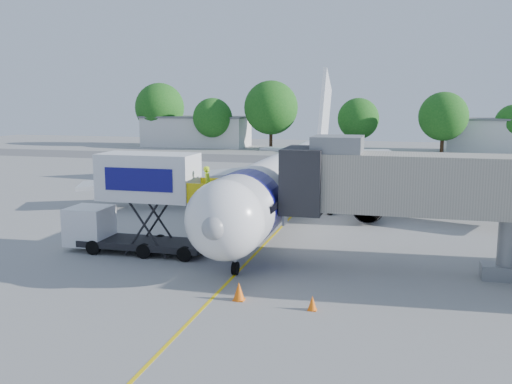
% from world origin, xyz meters
% --- Properties ---
extents(ground, '(160.00, 160.00, 0.00)m').
position_xyz_m(ground, '(0.00, 0.00, 0.00)').
color(ground, gray).
rests_on(ground, ground).
extents(guidance_line, '(0.15, 70.00, 0.01)m').
position_xyz_m(guidance_line, '(0.00, 0.00, 0.01)').
color(guidance_line, yellow).
rests_on(guidance_line, ground).
extents(taxiway_strip, '(120.00, 10.00, 0.01)m').
position_xyz_m(taxiway_strip, '(0.00, 42.00, 0.00)').
color(taxiway_strip, '#59595B').
rests_on(taxiway_strip, ground).
extents(aircraft, '(34.17, 37.73, 11.35)m').
position_xyz_m(aircraft, '(0.00, 4.12, 2.95)').
color(aircraft, white).
rests_on(aircraft, ground).
extents(jet_bridge, '(13.90, 3.20, 6.60)m').
position_xyz_m(jet_bridge, '(7.99, -7.00, 4.34)').
color(jet_bridge, '#A19A89').
rests_on(jet_bridge, ground).
extents(catering_hiloader, '(8.50, 2.44, 5.50)m').
position_xyz_m(catering_hiloader, '(-6.26, -7.00, 2.76)').
color(catering_hiloader, black).
rests_on(catering_hiloader, ground).
extents(ground_tug, '(4.26, 3.06, 1.53)m').
position_xyz_m(ground_tug, '(-1.28, -15.28, 0.80)').
color(ground_tug, silver).
rests_on(ground_tug, ground).
extents(safety_cone_a, '(0.38, 0.38, 0.60)m').
position_xyz_m(safety_cone_a, '(4.34, -13.20, 0.29)').
color(safety_cone_a, orange).
rests_on(safety_cone_a, ground).
extents(safety_cone_b, '(0.50, 0.50, 0.79)m').
position_xyz_m(safety_cone_b, '(1.16, -12.85, 0.38)').
color(safety_cone_b, orange).
rests_on(safety_cone_b, ground).
extents(outbuilding_left, '(18.40, 8.40, 5.30)m').
position_xyz_m(outbuilding_left, '(-28.00, 60.00, 2.66)').
color(outbuilding_left, silver).
rests_on(outbuilding_left, ground).
extents(outbuilding_right, '(16.40, 7.40, 5.30)m').
position_xyz_m(outbuilding_right, '(22.00, 62.00, 2.66)').
color(outbuilding_right, silver).
rests_on(outbuilding_right, ground).
extents(tree_a, '(8.69, 8.69, 11.08)m').
position_xyz_m(tree_a, '(-34.74, 59.71, 6.72)').
color(tree_a, '#382314').
rests_on(tree_a, ground).
extents(tree_b, '(6.64, 6.64, 8.46)m').
position_xyz_m(tree_b, '(-23.76, 56.52, 5.13)').
color(tree_b, '#382314').
rests_on(tree_b, ground).
extents(tree_c, '(8.85, 8.85, 11.28)m').
position_xyz_m(tree_c, '(-13.86, 57.28, 6.85)').
color(tree_c, '#382314').
rests_on(tree_c, ground).
extents(tree_d, '(6.63, 6.63, 8.46)m').
position_xyz_m(tree_d, '(0.25, 58.69, 5.13)').
color(tree_d, '#382314').
rests_on(tree_d, ground).
extents(tree_e, '(7.35, 7.35, 9.37)m').
position_xyz_m(tree_e, '(13.14, 55.75, 5.68)').
color(tree_e, '#382314').
rests_on(tree_e, ground).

